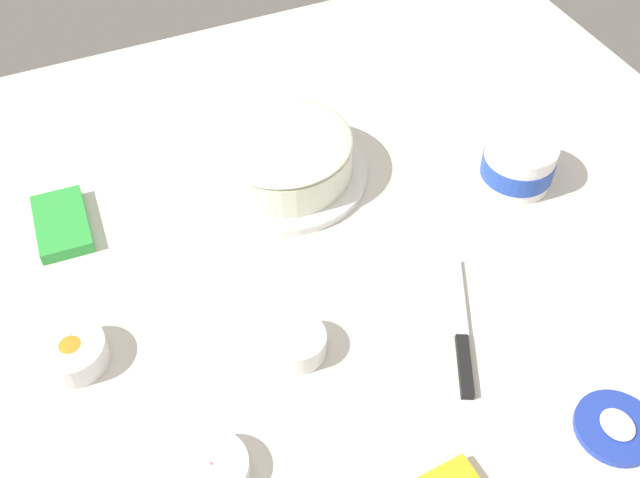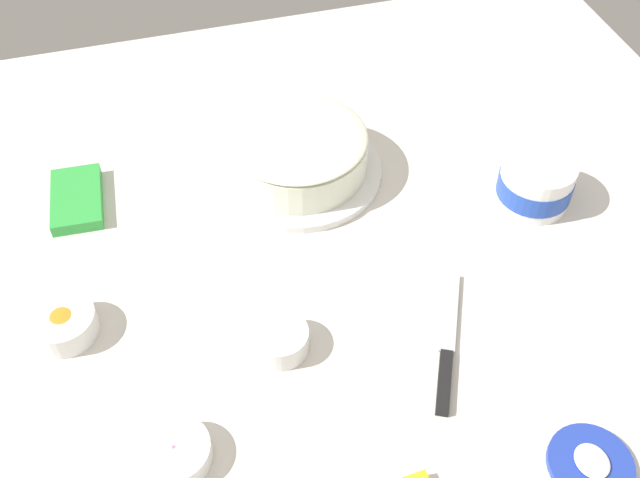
{
  "view_description": "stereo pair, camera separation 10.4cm",
  "coord_description": "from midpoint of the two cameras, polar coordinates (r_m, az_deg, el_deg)",
  "views": [
    {
      "loc": [
        0.59,
        -0.3,
        0.87
      ],
      "look_at": [
        -0.1,
        0.01,
        0.04
      ],
      "focal_mm": 42.11,
      "sensor_mm": 36.0,
      "label": 1
    },
    {
      "loc": [
        0.63,
        -0.2,
        0.87
      ],
      "look_at": [
        -0.1,
        0.01,
        0.04
      ],
      "focal_mm": 42.11,
      "sensor_mm": 36.0,
      "label": 2
    }
  ],
  "objects": [
    {
      "name": "sprinkle_bowl_yellow",
      "position": [
        1.03,
        -0.14,
        -7.79
      ],
      "size": [
        0.08,
        0.08,
        0.04
      ],
      "color": "white",
      "rests_on": "ground_plane"
    },
    {
      "name": "frosting_tub",
      "position": [
        1.26,
        18.38,
        4.03
      ],
      "size": [
        0.12,
        0.12,
        0.08
      ],
      "color": "white",
      "rests_on": "ground_plane"
    },
    {
      "name": "frosted_cake",
      "position": [
        1.25,
        0.71,
        6.35
      ],
      "size": [
        0.28,
        0.28,
        0.09
      ],
      "color": "white",
      "rests_on": "ground_plane"
    },
    {
      "name": "sprinkle_bowl_orange",
      "position": [
        1.08,
        -16.34,
        -6.3
      ],
      "size": [
        0.09,
        0.09,
        0.04
      ],
      "color": "white",
      "rests_on": "ground_plane"
    },
    {
      "name": "ground_plane",
      "position": [
        1.09,
        3.79,
        -5.22
      ],
      "size": [
        1.54,
        1.54,
        0.0
      ],
      "primitive_type": "plane",
      "color": "silver"
    },
    {
      "name": "candy_box_upper",
      "position": [
        1.26,
        -15.78,
        2.83
      ],
      "size": [
        0.14,
        0.09,
        0.02
      ],
      "primitive_type": "cube",
      "rotation": [
        0.0,
        0.0,
        -0.05
      ],
      "color": "green",
      "rests_on": "ground_plane"
    },
    {
      "name": "spreading_knife",
      "position": [
        1.06,
        12.43,
        -8.54
      ],
      "size": [
        0.22,
        0.12,
        0.01
      ],
      "color": "silver",
      "rests_on": "ground_plane"
    },
    {
      "name": "sprinkle_bowl_pink",
      "position": [
        0.96,
        -7.78,
        -15.96
      ],
      "size": [
        0.09,
        0.09,
        0.03
      ],
      "color": "white",
      "rests_on": "ground_plane"
    },
    {
      "name": "frosting_tub_lid",
      "position": [
        1.03,
        22.75,
        -15.64
      ],
      "size": [
        0.11,
        0.11,
        0.02
      ],
      "color": "#233DAD",
      "rests_on": "ground_plane"
    }
  ]
}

